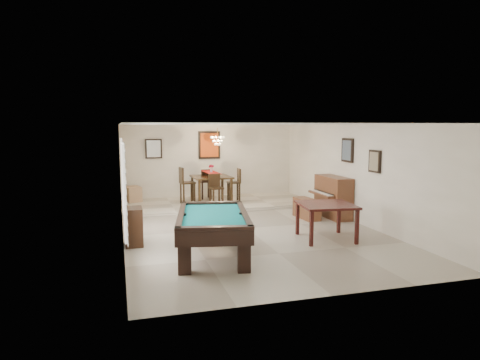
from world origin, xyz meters
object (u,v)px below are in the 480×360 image
apothecary_chest (134,227)px  dining_chair_north (205,184)px  dining_chair_west (188,186)px  chandelier (217,137)px  square_table (326,222)px  upright_piano (329,197)px  dining_chair_east (234,185)px  flower_vase (211,168)px  corner_bench (133,194)px  pool_table (213,235)px  dining_table (211,188)px  piano_bench (307,209)px  dining_chair_south (216,191)px

apothecary_chest → dining_chair_north: dining_chair_north is taller
dining_chair_north → dining_chair_west: (-0.73, -0.83, 0.08)m
chandelier → square_table: bearing=-73.1°
upright_piano → dining_chair_east: 3.30m
flower_vase → corner_bench: flower_vase is taller
pool_table → corner_bench: bearing=113.3°
pool_table → square_table: bearing=21.8°
apothecary_chest → dining_table: (2.56, 3.96, 0.20)m
pool_table → upright_piano: bearing=44.9°
chandelier → apothecary_chest: bearing=-124.7°
upright_piano → piano_bench: 0.72m
piano_bench → dining_chair_north: (-2.20, 3.29, 0.35)m
apothecary_chest → dining_chair_east: bearing=50.4°
dining_table → corner_bench: (-2.41, 0.90, -0.24)m
chandelier → pool_table: bearing=-104.0°
corner_bench → chandelier: chandelier is taller
piano_bench → flower_vase: flower_vase is taller
upright_piano → chandelier: 4.01m
piano_bench → apothecary_chest: size_ratio=1.20×
pool_table → flower_vase: (1.08, 5.17, 0.81)m
flower_vase → corner_bench: (-2.41, 0.90, -0.86)m
chandelier → corner_bench: bearing=162.2°
upright_piano → flower_vase: (-2.81, 2.54, 0.65)m
flower_vase → dining_chair_east: (0.75, 0.04, -0.57)m
square_table → dining_chair_east: dining_chair_east is taller
dining_table → dining_chair_north: dining_chair_north is taller
dining_chair_south → chandelier: size_ratio=1.65×
square_table → apothecary_chest: bearing=170.8°
dining_chair_east → corner_bench: dining_chair_east is taller
dining_chair_south → piano_bench: bearing=-46.7°
dining_table → upright_piano: bearing=-42.1°
square_table → piano_bench: square_table is taller
square_table → apothecary_chest: apothecary_chest is taller
pool_table → piano_bench: size_ratio=2.52×
flower_vase → upright_piano: bearing=-42.1°
piano_bench → chandelier: 3.74m
upright_piano → flower_vase: 3.84m
pool_table → dining_table: dining_table is taller
flower_vase → pool_table: bearing=-101.9°
piano_bench → corner_bench: corner_bench is taller
square_table → corner_bench: size_ratio=2.17×
dining_table → flower_vase: bearing=0.0°
flower_vase → dining_chair_north: size_ratio=0.27×
upright_piano → dining_chair_west: dining_chair_west is taller
dining_table → apothecary_chest: bearing=-122.9°
pool_table → dining_table: size_ratio=2.11×
pool_table → flower_vase: 5.34m
apothecary_chest → dining_chair_east: (3.31, 4.00, 0.24)m
flower_vase → dining_chair_west: (-0.77, -0.04, -0.52)m
dining_table → dining_chair_east: size_ratio=1.10×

